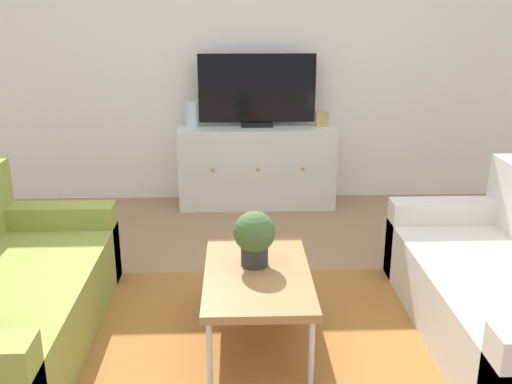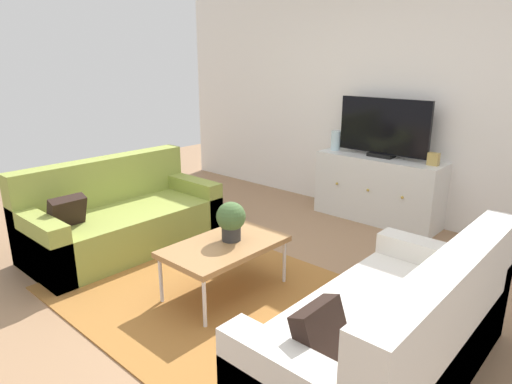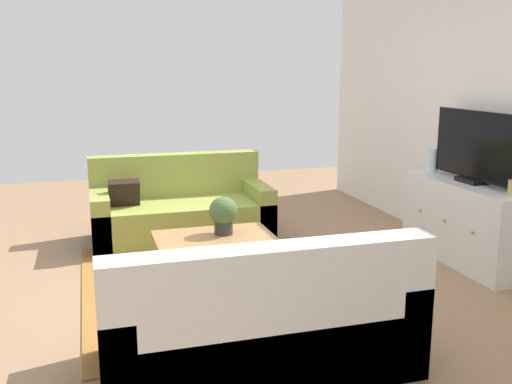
% 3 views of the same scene
% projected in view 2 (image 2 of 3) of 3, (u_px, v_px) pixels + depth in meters
% --- Properties ---
extents(ground_plane, '(10.00, 10.00, 0.00)m').
position_uv_depth(ground_plane, '(231.00, 290.00, 3.59)').
color(ground_plane, '#997251').
extents(wall_back, '(6.40, 0.12, 2.70)m').
position_uv_depth(wall_back, '(390.00, 99.00, 5.01)').
color(wall_back, white).
rests_on(wall_back, ground_plane).
extents(area_rug, '(2.50, 1.90, 0.01)m').
position_uv_depth(area_rug, '(217.00, 296.00, 3.48)').
color(area_rug, '#9E662D').
rests_on(area_rug, ground_plane).
extents(couch_left_side, '(0.87, 1.80, 0.85)m').
position_uv_depth(couch_left_side, '(119.00, 219.00, 4.36)').
color(couch_left_side, olive).
rests_on(couch_left_side, ground_plane).
extents(couch_right_side, '(0.87, 1.80, 0.85)m').
position_uv_depth(couch_right_side, '(397.00, 339.00, 2.51)').
color(couch_right_side, silver).
rests_on(couch_right_side, ground_plane).
extents(coffee_table, '(0.57, 0.95, 0.42)m').
position_uv_depth(coffee_table, '(225.00, 247.00, 3.44)').
color(coffee_table, '#A37547').
rests_on(coffee_table, ground_plane).
extents(potted_plant, '(0.23, 0.23, 0.31)m').
position_uv_depth(potted_plant, '(231.00, 219.00, 3.45)').
color(potted_plant, '#2D2D2D').
rests_on(potted_plant, coffee_table).
extents(tv_console, '(1.41, 0.47, 0.74)m').
position_uv_depth(tv_console, '(378.00, 189.00, 5.04)').
color(tv_console, silver).
rests_on(tv_console, ground_plane).
extents(flat_screen_tv, '(1.04, 0.16, 0.64)m').
position_uv_depth(flat_screen_tv, '(383.00, 128.00, 4.86)').
color(flat_screen_tv, black).
rests_on(flat_screen_tv, tv_console).
extents(glass_vase, '(0.11, 0.11, 0.23)m').
position_uv_depth(glass_vase, '(336.00, 140.00, 5.28)').
color(glass_vase, silver).
rests_on(glass_vase, tv_console).
extents(mantel_clock, '(0.11, 0.07, 0.13)m').
position_uv_depth(mantel_clock, '(433.00, 159.00, 4.54)').
color(mantel_clock, tan).
rests_on(mantel_clock, tv_console).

